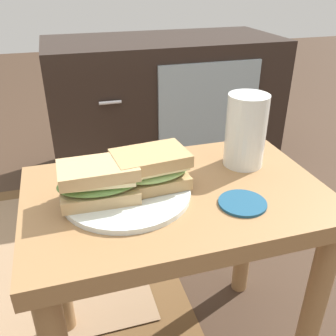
# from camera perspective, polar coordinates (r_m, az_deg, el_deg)

# --- Properties ---
(side_table) EXTENTS (0.56, 0.36, 0.46)m
(side_table) POSITION_cam_1_polar(r_m,az_deg,el_deg) (0.75, 1.20, -9.38)
(side_table) COLOR olive
(side_table) RESTS_ON ground
(tv_cabinet) EXTENTS (0.96, 0.46, 0.58)m
(tv_cabinet) POSITION_cam_1_polar(r_m,az_deg,el_deg) (1.66, -0.62, 9.35)
(tv_cabinet) COLOR black
(tv_cabinet) RESTS_ON ground
(area_rug) EXTENTS (1.04, 0.89, 0.01)m
(area_rug) POSITION_cam_1_polar(r_m,az_deg,el_deg) (1.33, -24.10, -12.85)
(area_rug) COLOR brown
(area_rug) RESTS_ON ground
(plate) EXTENTS (0.23, 0.23, 0.01)m
(plate) POSITION_cam_1_polar(r_m,az_deg,el_deg) (0.68, -6.36, -3.86)
(plate) COLOR silver
(plate) RESTS_ON side_table
(sandwich_front) EXTENTS (0.15, 0.09, 0.07)m
(sandwich_front) POSITION_cam_1_polar(r_m,az_deg,el_deg) (0.65, -10.55, -2.00)
(sandwich_front) COLOR tan
(sandwich_front) RESTS_ON plate
(sandwich_back) EXTENTS (0.15, 0.10, 0.07)m
(sandwich_back) POSITION_cam_1_polar(r_m,az_deg,el_deg) (0.68, -2.69, -0.14)
(sandwich_back) COLOR tan
(sandwich_back) RESTS_ON plate
(beer_glass) EXTENTS (0.08, 0.08, 0.15)m
(beer_glass) POSITION_cam_1_polar(r_m,az_deg,el_deg) (0.78, 11.80, 5.53)
(beer_glass) COLOR silver
(beer_glass) RESTS_ON side_table
(coaster) EXTENTS (0.09, 0.09, 0.01)m
(coaster) POSITION_cam_1_polar(r_m,az_deg,el_deg) (0.67, 11.32, -5.28)
(coaster) COLOR navy
(coaster) RESTS_ON side_table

